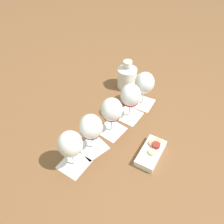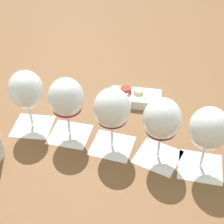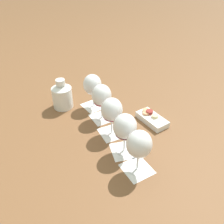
{
  "view_description": "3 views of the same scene",
  "coord_description": "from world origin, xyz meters",
  "px_view_note": "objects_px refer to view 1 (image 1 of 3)",
  "views": [
    {
      "loc": [
        0.69,
        0.3,
        0.84
      ],
      "look_at": [
        -0.0,
        0.0,
        0.12
      ],
      "focal_mm": 38.0,
      "sensor_mm": 36.0,
      "label": 1
    },
    {
      "loc": [
        0.04,
        -0.7,
        0.68
      ],
      "look_at": [
        -0.0,
        0.0,
        0.12
      ],
      "focal_mm": 55.0,
      "sensor_mm": 36.0,
      "label": 2
    },
    {
      "loc": [
        0.67,
        -0.56,
        0.73
      ],
      "look_at": [
        -0.0,
        0.0,
        0.12
      ],
      "focal_mm": 38.0,
      "sensor_mm": 36.0,
      "label": 3
    }
  ],
  "objects_px": {
    "ceramic_vase": "(127,76)",
    "snack_dish": "(151,152)",
    "wine_glass_2": "(111,112)",
    "wine_glass_1": "(131,96)",
    "wine_glass_4": "(70,145)",
    "wine_glass_3": "(91,128)",
    "wine_glass_0": "(145,84)"
  },
  "relations": [
    {
      "from": "ceramic_vase",
      "to": "snack_dish",
      "type": "height_order",
      "value": "ceramic_vase"
    },
    {
      "from": "wine_glass_2",
      "to": "wine_glass_1",
      "type": "bearing_deg",
      "value": 162.35
    },
    {
      "from": "wine_glass_4",
      "to": "snack_dish",
      "type": "distance_m",
      "value": 0.35
    },
    {
      "from": "snack_dish",
      "to": "wine_glass_4",
      "type": "bearing_deg",
      "value": -57.85
    },
    {
      "from": "wine_glass_3",
      "to": "wine_glass_4",
      "type": "distance_m",
      "value": 0.11
    },
    {
      "from": "wine_glass_2",
      "to": "snack_dish",
      "type": "distance_m",
      "value": 0.25
    },
    {
      "from": "wine_glass_0",
      "to": "ceramic_vase",
      "type": "height_order",
      "value": "wine_glass_0"
    },
    {
      "from": "wine_glass_1",
      "to": "wine_glass_2",
      "type": "height_order",
      "value": "same"
    },
    {
      "from": "wine_glass_0",
      "to": "wine_glass_1",
      "type": "distance_m",
      "value": 0.12
    },
    {
      "from": "wine_glass_2",
      "to": "ceramic_vase",
      "type": "distance_m",
      "value": 0.36
    },
    {
      "from": "wine_glass_2",
      "to": "wine_glass_3",
      "type": "relative_size",
      "value": 1.0
    },
    {
      "from": "wine_glass_2",
      "to": "snack_dish",
      "type": "height_order",
      "value": "wine_glass_2"
    },
    {
      "from": "wine_glass_1",
      "to": "wine_glass_4",
      "type": "relative_size",
      "value": 1.0
    },
    {
      "from": "snack_dish",
      "to": "wine_glass_2",
      "type": "bearing_deg",
      "value": -104.78
    },
    {
      "from": "wine_glass_0",
      "to": "wine_glass_4",
      "type": "bearing_deg",
      "value": -16.11
    },
    {
      "from": "wine_glass_2",
      "to": "wine_glass_3",
      "type": "height_order",
      "value": "same"
    },
    {
      "from": "wine_glass_3",
      "to": "ceramic_vase",
      "type": "bearing_deg",
      "value": -177.35
    },
    {
      "from": "wine_glass_1",
      "to": "wine_glass_2",
      "type": "relative_size",
      "value": 1.0
    },
    {
      "from": "wine_glass_3",
      "to": "snack_dish",
      "type": "bearing_deg",
      "value": 104.68
    },
    {
      "from": "ceramic_vase",
      "to": "wine_glass_0",
      "type": "bearing_deg",
      "value": 51.71
    },
    {
      "from": "wine_glass_1",
      "to": "wine_glass_4",
      "type": "distance_m",
      "value": 0.38
    },
    {
      "from": "wine_glass_0",
      "to": "wine_glass_3",
      "type": "relative_size",
      "value": 1.0
    },
    {
      "from": "snack_dish",
      "to": "ceramic_vase",
      "type": "bearing_deg",
      "value": -146.39
    },
    {
      "from": "wine_glass_2",
      "to": "wine_glass_3",
      "type": "xyz_separation_m",
      "value": [
        0.12,
        -0.04,
        -0.0
      ]
    },
    {
      "from": "ceramic_vase",
      "to": "wine_glass_4",
      "type": "bearing_deg",
      "value": -0.83
    },
    {
      "from": "wine_glass_1",
      "to": "wine_glass_4",
      "type": "height_order",
      "value": "same"
    },
    {
      "from": "wine_glass_2",
      "to": "snack_dish",
      "type": "xyz_separation_m",
      "value": [
        0.06,
        0.21,
        -0.11
      ]
    },
    {
      "from": "ceramic_vase",
      "to": "wine_glass_1",
      "type": "bearing_deg",
      "value": 24.39
    },
    {
      "from": "wine_glass_2",
      "to": "ceramic_vase",
      "type": "relative_size",
      "value": 1.13
    },
    {
      "from": "wine_glass_2",
      "to": "wine_glass_4",
      "type": "height_order",
      "value": "same"
    },
    {
      "from": "wine_glass_3",
      "to": "snack_dish",
      "type": "height_order",
      "value": "wine_glass_3"
    },
    {
      "from": "ceramic_vase",
      "to": "wine_glass_2",
      "type": "bearing_deg",
      "value": 9.38
    }
  ]
}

